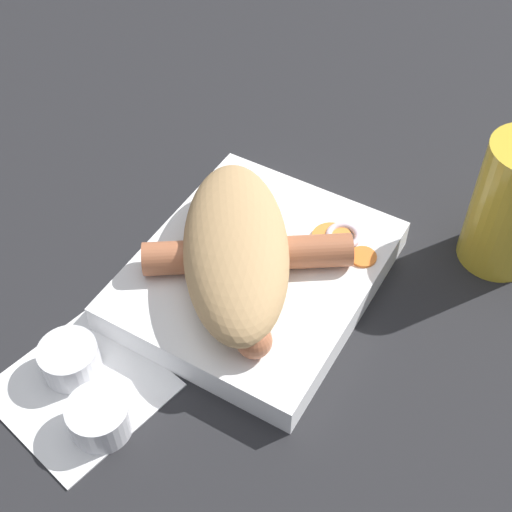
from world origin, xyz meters
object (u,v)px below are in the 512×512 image
bread_roll (236,248)px  drink_glass (512,205)px  food_tray (256,274)px  sausage (248,254)px  condiment_cup_near (70,361)px  condiment_cup_far (100,419)px

bread_roll → drink_glass: bearing=-49.9°
food_tray → drink_glass: bearing=-50.4°
food_tray → sausage: sausage is taller
food_tray → condiment_cup_near: bearing=151.5°
drink_glass → bread_roll: bearing=130.1°
condiment_cup_far → sausage: bearing=-8.2°
sausage → condiment_cup_near: bearing=152.1°
condiment_cup_near → condiment_cup_far: size_ratio=1.00×
sausage → drink_glass: drink_glass is taller
bread_roll → drink_glass: 0.24m
bread_roll → condiment_cup_near: 0.16m
bread_roll → condiment_cup_far: bread_roll is taller
food_tray → bread_roll: bearing=135.7°
sausage → condiment_cup_far: size_ratio=3.69×
food_tray → condiment_cup_far: size_ratio=4.77×
food_tray → drink_glass: 0.23m
bread_roll → sausage: bread_roll is taller
condiment_cup_far → drink_glass: drink_glass is taller
condiment_cup_near → condiment_cup_far: same height
sausage → drink_glass: 0.23m
condiment_cup_far → drink_glass: 0.38m
sausage → condiment_cup_near: size_ratio=3.69×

